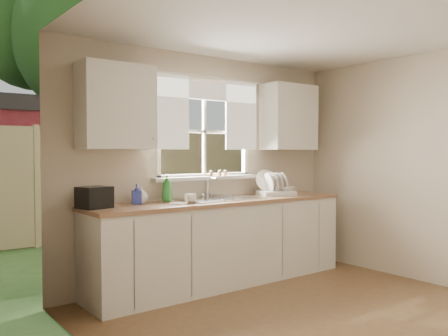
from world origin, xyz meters
TOP-DOWN VIEW (x-y plane):
  - ground at (0.00, 0.00)m, footprint 4.00×4.00m
  - room_walls at (0.00, -0.07)m, footprint 3.62×4.02m
  - ceiling at (0.00, 0.00)m, footprint 3.60×4.00m
  - window at (0.00, 2.00)m, footprint 1.38×0.16m
  - curtains at (0.00, 1.95)m, footprint 1.50×0.03m
  - base_cabinets at (0.00, 1.68)m, footprint 3.00×0.62m
  - countertop at (0.00, 1.68)m, footprint 3.04×0.65m
  - upper_cabinet_left at (-1.15, 1.82)m, footprint 0.70×0.33m
  - upper_cabinet_right at (1.15, 1.82)m, footprint 0.70×0.33m
  - wall_outlet at (0.88, 1.99)m, footprint 0.08×0.01m
  - sill_jars at (0.15, 1.94)m, footprint 0.24×0.04m
  - backyard at (0.58, 8.42)m, footprint 20.00×10.00m
  - sink at (0.00, 1.71)m, footprint 0.88×0.52m
  - dish_rack at (0.79, 1.69)m, footprint 0.47×0.41m
  - bowl at (0.91, 1.65)m, footprint 0.24×0.24m
  - soap_bottle_a at (-0.58, 1.87)m, footprint 0.14×0.14m
  - soap_bottle_b at (-0.94, 1.84)m, footprint 0.11×0.11m
  - soap_bottle_c at (-0.88, 1.86)m, footprint 0.18×0.18m
  - saucer at (-0.61, 1.59)m, footprint 0.18×0.18m
  - cup at (-0.46, 1.60)m, footprint 0.14×0.14m
  - black_appliance at (-1.40, 1.76)m, footprint 0.32×0.29m

SIDE VIEW (x-z plane):
  - ground at x=0.00m, z-range 0.00..0.00m
  - base_cabinets at x=0.00m, z-range 0.00..0.87m
  - sink at x=0.00m, z-range 0.64..1.04m
  - countertop at x=0.00m, z-range 0.87..0.91m
  - saucer at x=-0.61m, z-range 0.91..0.92m
  - cup at x=-0.46m, z-range 0.91..1.00m
  - bowl at x=0.91m, z-range 0.96..1.01m
  - dish_rack at x=0.79m, z-range 0.84..1.14m
  - soap_bottle_c at x=-0.88m, z-range 0.91..1.09m
  - soap_bottle_b at x=-0.94m, z-range 0.91..1.11m
  - black_appliance at x=-1.40m, z-range 0.91..1.11m
  - soap_bottle_a at x=-0.58m, z-range 0.91..1.19m
  - wall_outlet at x=0.88m, z-range 1.02..1.14m
  - sill_jars at x=0.15m, z-range 1.15..1.21m
  - room_walls at x=0.00m, z-range -0.01..2.49m
  - window at x=0.00m, z-range 0.95..2.02m
  - upper_cabinet_left at x=-1.15m, z-range 1.45..2.25m
  - upper_cabinet_right at x=1.15m, z-range 1.45..2.25m
  - curtains at x=0.00m, z-range 1.53..2.34m
  - ceiling at x=0.00m, z-range 2.49..2.51m
  - backyard at x=0.58m, z-range 0.40..6.53m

